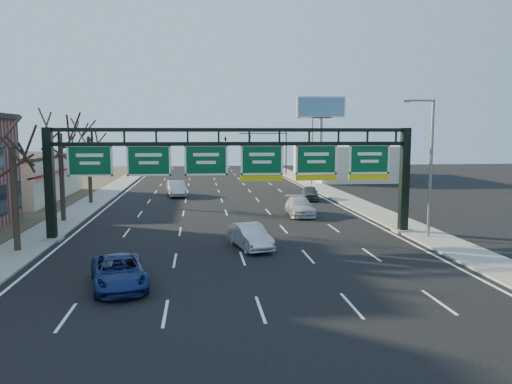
{
  "coord_description": "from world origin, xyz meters",
  "views": [
    {
      "loc": [
        -2.34,
        -24.65,
        6.85
      ],
      "look_at": [
        1.21,
        5.93,
        3.2
      ],
      "focal_mm": 35.0,
      "sensor_mm": 36.0,
      "label": 1
    }
  ],
  "objects": [
    {
      "name": "car_silver_sedan",
      "position": [
        0.66,
        4.4,
        0.72
      ],
      "size": [
        2.58,
        4.64,
        1.45
      ],
      "primitive_type": "imported",
      "rotation": [
        0.0,
        0.0,
        0.25
      ],
      "color": "#AAABAF",
      "rests_on": "ground"
    },
    {
      "name": "streetlight_near",
      "position": [
        12.47,
        6.0,
        5.08
      ],
      "size": [
        2.15,
        0.22,
        9.0
      ],
      "color": "slate",
      "rests_on": "sidewalk_right"
    },
    {
      "name": "sign_gantry",
      "position": [
        0.16,
        8.0,
        4.63
      ],
      "size": [
        24.6,
        1.2,
        7.2
      ],
      "color": "black",
      "rests_on": "ground"
    },
    {
      "name": "billboard_right",
      "position": [
        15.0,
        44.98,
        9.06
      ],
      "size": [
        7.0,
        0.5,
        12.0
      ],
      "color": "slate",
      "rests_on": "ground"
    },
    {
      "name": "traffic_signal_mast",
      "position": [
        5.69,
        55.0,
        5.5
      ],
      "size": [
        10.16,
        0.54,
        7.0
      ],
      "color": "black",
      "rests_on": "ground"
    },
    {
      "name": "lane_markings",
      "position": [
        0.0,
        20.0,
        0.01
      ],
      "size": [
        21.6,
        120.0,
        0.01
      ],
      "primitive_type": "cube",
      "color": "white",
      "rests_on": "ground"
    },
    {
      "name": "car_blue_suv",
      "position": [
        -5.94,
        -2.43,
        0.68
      ],
      "size": [
        3.32,
        5.31,
        1.37
      ],
      "primitive_type": "imported",
      "rotation": [
        0.0,
        0.0,
        0.23
      ],
      "color": "navy",
      "rests_on": "ground"
    },
    {
      "name": "car_grey_far",
      "position": [
        9.03,
        25.32,
        0.73
      ],
      "size": [
        2.46,
        4.5,
        1.45
      ],
      "primitive_type": "imported",
      "rotation": [
        0.0,
        0.0,
        -0.18
      ],
      "color": "#414447",
      "rests_on": "ground"
    },
    {
      "name": "tree_gantry",
      "position": [
        -12.8,
        5.0,
        7.11
      ],
      "size": [
        3.6,
        3.6,
        8.48
      ],
      "color": "#31271B",
      "rests_on": "sidewalk_left"
    },
    {
      "name": "tree_far",
      "position": [
        -12.8,
        25.0,
        7.48
      ],
      "size": [
        3.6,
        3.6,
        8.86
      ],
      "color": "#31271B",
      "rests_on": "sidewalk_left"
    },
    {
      "name": "sidewalk_right",
      "position": [
        12.8,
        20.0,
        0.06
      ],
      "size": [
        3.0,
        120.0,
        0.12
      ],
      "primitive_type": "cube",
      "color": "gray",
      "rests_on": "ground"
    },
    {
      "name": "streetlight_far",
      "position": [
        12.47,
        40.0,
        5.08
      ],
      "size": [
        2.15,
        0.22,
        9.0
      ],
      "color": "slate",
      "rests_on": "sidewalk_right"
    },
    {
      "name": "cream_strip",
      "position": [
        -21.48,
        29.0,
        2.36
      ],
      "size": [
        10.9,
        18.4,
        4.7
      ],
      "color": "beige",
      "rests_on": "ground"
    },
    {
      "name": "car_silver_distant",
      "position": [
        -4.77,
        29.89,
        0.83
      ],
      "size": [
        2.5,
        5.25,
        1.66
      ],
      "primitive_type": "imported",
      "rotation": [
        0.0,
        0.0,
        0.15
      ],
      "color": "#A5A6AA",
      "rests_on": "ground"
    },
    {
      "name": "sidewalk_left",
      "position": [
        -12.8,
        20.0,
        0.06
      ],
      "size": [
        3.0,
        120.0,
        0.12
      ],
      "primitive_type": "cube",
      "color": "gray",
      "rests_on": "ground"
    },
    {
      "name": "car_white_wagon",
      "position": [
        6.03,
        15.84,
        0.74
      ],
      "size": [
        2.3,
        5.17,
        1.48
      ],
      "primitive_type": "imported",
      "rotation": [
        0.0,
        0.0,
        -0.05
      ],
      "color": "silver",
      "rests_on": "ground"
    },
    {
      "name": "tree_mid",
      "position": [
        -12.8,
        15.0,
        7.85
      ],
      "size": [
        3.6,
        3.6,
        9.24
      ],
      "color": "#31271B",
      "rests_on": "sidewalk_left"
    },
    {
      "name": "ground",
      "position": [
        0.0,
        0.0,
        0.0
      ],
      "size": [
        160.0,
        160.0,
        0.0
      ],
      "primitive_type": "plane",
      "color": "black",
      "rests_on": "ground"
    },
    {
      "name": "building_right_distant",
      "position": [
        20.0,
        50.0,
        2.5
      ],
      "size": [
        12.0,
        20.0,
        5.0
      ],
      "primitive_type": "cube",
      "color": "beige",
      "rests_on": "ground"
    }
  ]
}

